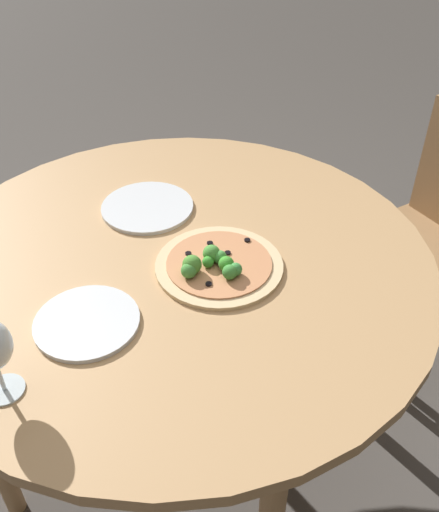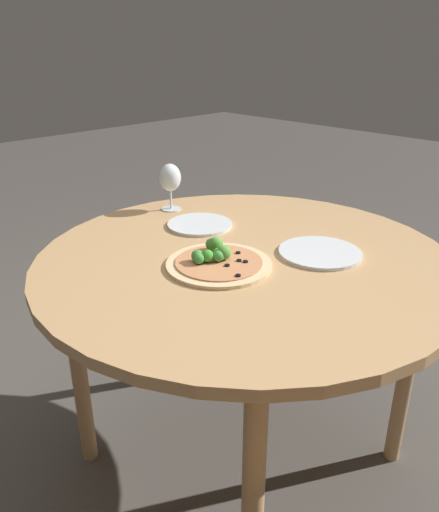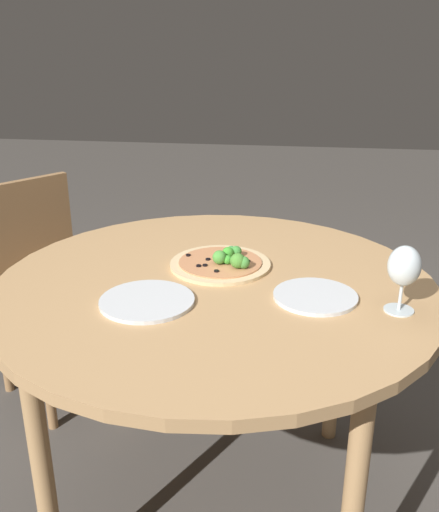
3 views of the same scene
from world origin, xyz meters
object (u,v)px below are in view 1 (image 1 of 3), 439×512
object	(u,v)px
chair	(431,235)
plate_near	(147,207)
pizza	(217,264)
plate_far	(87,322)

from	to	relation	value
chair	plate_near	distance (m)	0.96
plate_near	chair	bearing A→B (deg)	-49.53
pizza	plate_far	bearing A→B (deg)	146.13
chair	plate_far	bearing A→B (deg)	-85.12
chair	plate_near	xyz separation A→B (m)	(-0.59, 0.70, 0.30)
chair	plate_far	distance (m)	1.21
pizza	plate_far	size ratio (longest dim) A/B	1.36
chair	plate_near	size ratio (longest dim) A/B	3.63
plate_near	plate_far	size ratio (longest dim) A/B	1.11
chair	plate_far	xyz separation A→B (m)	(-1.00, 0.61, 0.30)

